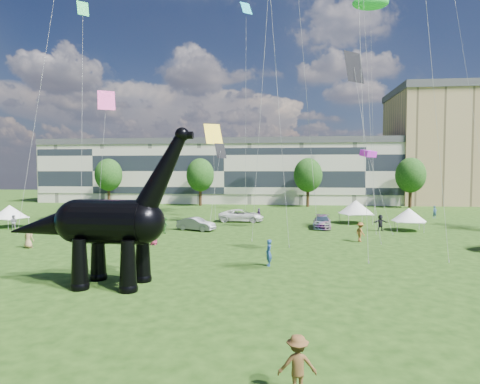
# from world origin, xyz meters

# --- Properties ---
(ground) EXTENTS (220.00, 220.00, 0.00)m
(ground) POSITION_xyz_m (0.00, 0.00, 0.00)
(ground) COLOR #16330C
(ground) RESTS_ON ground
(terrace_row) EXTENTS (78.00, 11.00, 12.00)m
(terrace_row) POSITION_xyz_m (-8.00, 62.00, 6.00)
(terrace_row) COLOR beige
(terrace_row) RESTS_ON ground
(apartment_block) EXTENTS (28.00, 18.00, 22.00)m
(apartment_block) POSITION_xyz_m (40.00, 65.00, 11.00)
(apartment_block) COLOR tan
(apartment_block) RESTS_ON ground
(tree_far_left) EXTENTS (5.20, 5.20, 9.44)m
(tree_far_left) POSITION_xyz_m (-30.00, 53.00, 6.29)
(tree_far_left) COLOR #382314
(tree_far_left) RESTS_ON ground
(tree_mid_left) EXTENTS (5.20, 5.20, 9.44)m
(tree_mid_left) POSITION_xyz_m (-12.00, 53.00, 6.29)
(tree_mid_left) COLOR #382314
(tree_mid_left) RESTS_ON ground
(tree_mid_right) EXTENTS (5.20, 5.20, 9.44)m
(tree_mid_right) POSITION_xyz_m (8.00, 53.00, 6.29)
(tree_mid_right) COLOR #382314
(tree_mid_right) RESTS_ON ground
(tree_far_right) EXTENTS (5.20, 5.20, 9.44)m
(tree_far_right) POSITION_xyz_m (26.00, 53.00, 6.29)
(tree_far_right) COLOR #382314
(tree_far_right) RESTS_ON ground
(dinosaur_sculpture) EXTENTS (11.32, 3.20, 9.27)m
(dinosaur_sculpture) POSITION_xyz_m (-6.51, 0.68, 3.50)
(dinosaur_sculpture) COLOR black
(dinosaur_sculpture) RESTS_ON ground
(car_silver) EXTENTS (1.95, 4.38, 1.46)m
(car_silver) POSITION_xyz_m (-13.97, 21.11, 0.73)
(car_silver) COLOR #AEADB2
(car_silver) RESTS_ON ground
(car_grey) EXTENTS (4.56, 2.85, 1.42)m
(car_grey) POSITION_xyz_m (-5.88, 21.91, 0.71)
(car_grey) COLOR slate
(car_grey) RESTS_ON ground
(car_white) EXTENTS (5.77, 2.67, 1.60)m
(car_white) POSITION_xyz_m (-1.77, 29.98, 0.80)
(car_white) COLOR white
(car_white) RESTS_ON ground
(car_dark) EXTENTS (2.42, 5.04, 1.42)m
(car_dark) POSITION_xyz_m (8.03, 25.33, 0.71)
(car_dark) COLOR #595960
(car_dark) RESTS_ON ground
(gazebo_near) EXTENTS (4.02, 4.02, 2.49)m
(gazebo_near) POSITION_xyz_m (17.26, 24.30, 1.75)
(gazebo_near) COLOR white
(gazebo_near) RESTS_ON ground
(gazebo_far) EXTENTS (5.02, 5.02, 2.91)m
(gazebo_far) POSITION_xyz_m (12.59, 30.04, 2.04)
(gazebo_far) COLOR silver
(gazebo_far) RESTS_ON ground
(gazebo_left) EXTENTS (4.50, 4.50, 2.59)m
(gazebo_left) POSITION_xyz_m (-27.96, 22.04, 1.82)
(gazebo_left) COLOR white
(gazebo_left) RESTS_ON ground
(visitors) EXTENTS (51.59, 47.07, 1.89)m
(visitors) POSITION_xyz_m (0.18, 14.99, 0.88)
(visitors) COLOR gray
(visitors) RESTS_ON ground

